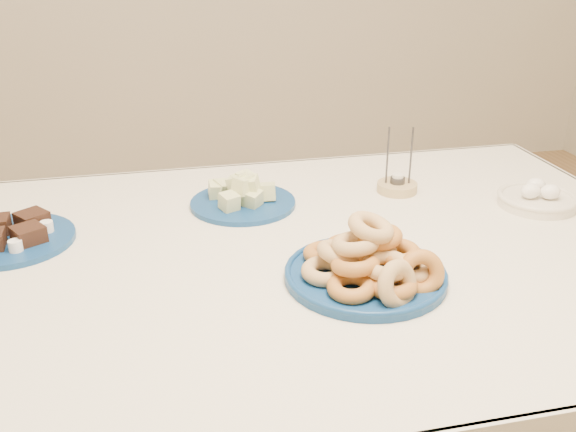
% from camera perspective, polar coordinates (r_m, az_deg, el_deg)
% --- Properties ---
extents(dining_table, '(1.71, 1.11, 0.75)m').
position_cam_1_polar(dining_table, '(1.36, -0.47, -7.13)').
color(dining_table, brown).
rests_on(dining_table, ground).
extents(donut_platter, '(0.39, 0.39, 0.14)m').
position_cam_1_polar(donut_platter, '(1.19, 7.20, -4.29)').
color(donut_platter, navy).
rests_on(donut_platter, dining_table).
extents(melon_plate, '(0.27, 0.27, 0.09)m').
position_cam_1_polar(melon_plate, '(1.52, -4.08, 1.78)').
color(melon_plate, navy).
rests_on(melon_plate, dining_table).
extents(brownie_plate, '(0.33, 0.33, 0.05)m').
position_cam_1_polar(brownie_plate, '(1.46, -23.40, -1.67)').
color(brownie_plate, navy).
rests_on(brownie_plate, dining_table).
extents(candle_holder, '(0.12, 0.12, 0.17)m').
position_cam_1_polar(candle_holder, '(1.63, 9.67, 2.68)').
color(candle_holder, tan).
rests_on(candle_holder, dining_table).
extents(egg_bowl, '(0.20, 0.20, 0.06)m').
position_cam_1_polar(egg_bowl, '(1.63, 21.27, 1.49)').
color(egg_bowl, beige).
rests_on(egg_bowl, dining_table).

